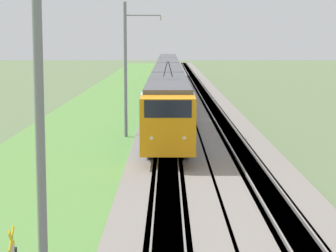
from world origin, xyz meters
TOP-DOWN VIEW (x-y plane):
  - ballast_main at (50.00, 0.00)m, footprint 240.00×4.40m
  - ballast_adjacent at (50.00, -4.27)m, footprint 240.00×4.40m
  - track_main at (50.00, 0.00)m, footprint 240.00×1.57m
  - track_adjacent at (50.00, -4.27)m, footprint 240.00×1.57m
  - grass_verge at (50.00, 6.47)m, footprint 240.00×8.46m
  - passenger_train at (65.01, 0.00)m, footprint 86.02×2.92m
  - catenary_mast_near at (4.59, 2.83)m, footprint 0.22×2.56m
  - catenary_mast_mid at (34.46, 2.83)m, footprint 0.22×2.56m

SIDE VIEW (x-z plane):
  - grass_verge at x=50.00m, z-range 0.00..0.12m
  - ballast_main at x=50.00m, z-range 0.00..0.30m
  - ballast_adjacent at x=50.00m, z-range 0.00..0.30m
  - track_main at x=50.00m, z-range -0.07..0.38m
  - track_adjacent at x=50.00m, z-range -0.07..0.38m
  - passenger_train at x=65.01m, z-range -0.15..5.06m
  - catenary_mast_mid at x=34.46m, z-range 0.15..9.41m
  - catenary_mast_near at x=4.59m, z-range 0.15..9.75m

